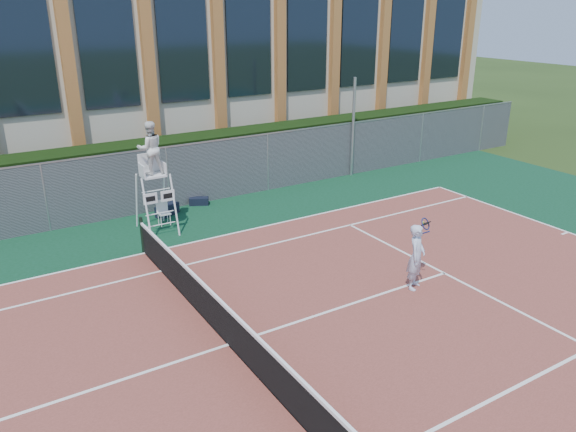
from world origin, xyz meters
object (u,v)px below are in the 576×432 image
plastic_chair (163,210)px  steel_pole (353,128)px  tennis_player (416,257)px  umpire_chair (150,151)px

plastic_chair → steel_pole: bearing=8.1°
plastic_chair → tennis_player: 8.55m
umpire_chair → plastic_chair: umpire_chair is taller
umpire_chair → tennis_player: 8.52m
steel_pole → tennis_player: size_ratio=2.36×
umpire_chair → tennis_player: size_ratio=2.07×
umpire_chair → plastic_chair: (0.37, 0.42, -2.11)m
steel_pole → tennis_player: (-4.84, -8.86, -1.14)m
umpire_chair → plastic_chair: 2.19m
steel_pole → tennis_player: 10.16m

